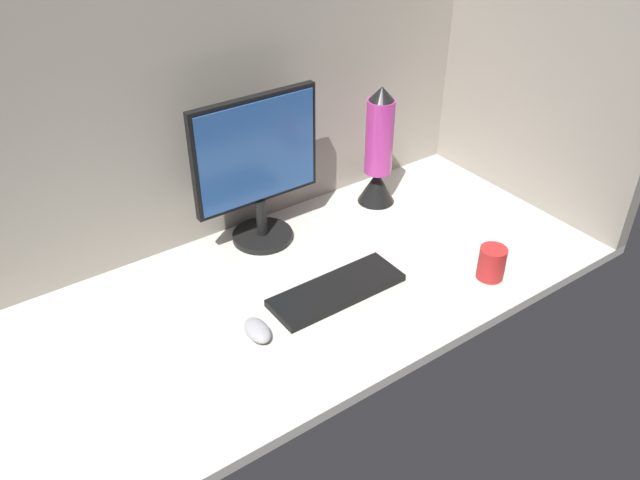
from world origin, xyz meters
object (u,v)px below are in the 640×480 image
Objects in this scene: mouse at (257,330)px; lava_lamp at (378,156)px; mug_red_plastic at (492,263)px; monitor at (257,165)px; keyboard at (337,290)px.

lava_lamp is (64.27, 33.22, 14.66)cm from mouse.
mouse is at bearing 165.73° from mug_red_plastic.
monitor is 4.62× the size of mouse.
keyboard is 3.94× the size of mug_red_plastic.
monitor is 42.32cm from lava_lamp.
monitor is 4.72× the size of mug_red_plastic.
mug_red_plastic is at bearing -90.23° from lava_lamp.
lava_lamp reaches higher than mug_red_plastic.
monitor is 1.20× the size of keyboard.
mug_red_plastic is at bearing -51.89° from monitor.
keyboard is 25.63cm from mouse.
mug_red_plastic is (64.07, -16.30, 2.99)cm from mouse.
keyboard is 42.86cm from mug_red_plastic.
mouse is at bearing -152.67° from lava_lamp.
lava_lamp is (38.73, 31.12, 15.36)cm from keyboard.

